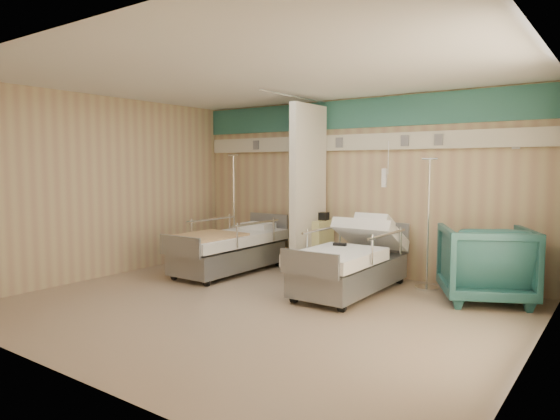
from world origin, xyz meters
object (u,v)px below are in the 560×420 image
object	(u,v)px
visitor_armchair	(485,263)
iv_stand_left	(234,240)
bed_right	(351,270)
bed_left	(229,253)
iv_stand_right	(427,262)
bedside_cabinet	(314,245)

from	to	relation	value
visitor_armchair	iv_stand_left	xyz separation A→B (m)	(-4.32, 0.13, -0.10)
visitor_armchair	iv_stand_left	distance (m)	4.32
bed_right	bed_left	size ratio (longest dim) A/B	1.00
bed_right	iv_stand_right	bearing A→B (deg)	46.19
bed_left	iv_stand_right	size ratio (longest dim) A/B	1.17
bed_right	bed_left	bearing A→B (deg)	180.00
bed_right	bed_left	world-z (taller)	same
bed_right	visitor_armchair	size ratio (longest dim) A/B	2.00
visitor_armchair	bed_left	bearing A→B (deg)	-17.40
bed_right	bedside_cabinet	bearing A→B (deg)	141.95
bed_left	iv_stand_right	distance (m)	3.09
bed_right	iv_stand_right	distance (m)	1.13
visitor_armchair	bed_right	bearing A→B (deg)	-5.83
bed_right	bedside_cabinet	distance (m)	1.46
bedside_cabinet	iv_stand_right	world-z (taller)	iv_stand_right
bed_left	visitor_armchair	world-z (taller)	visitor_armchair
bed_left	iv_stand_right	bearing A→B (deg)	15.24
bed_right	visitor_armchair	xyz separation A→B (m)	(1.60, 0.60, 0.18)
iv_stand_left	bed_right	bearing A→B (deg)	-14.97
bed_right	bedside_cabinet	xyz separation A→B (m)	(-1.15, 0.90, 0.11)
bedside_cabinet	iv_stand_left	size ratio (longest dim) A/B	0.44
visitor_armchair	iv_stand_left	bearing A→B (deg)	-28.05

